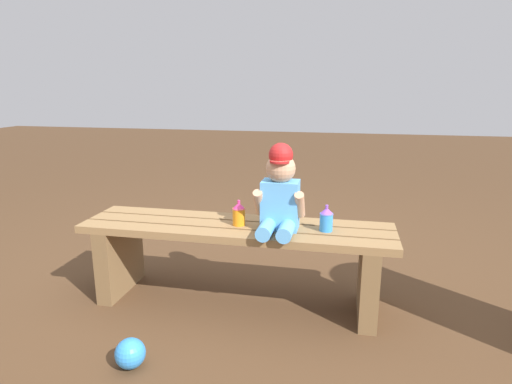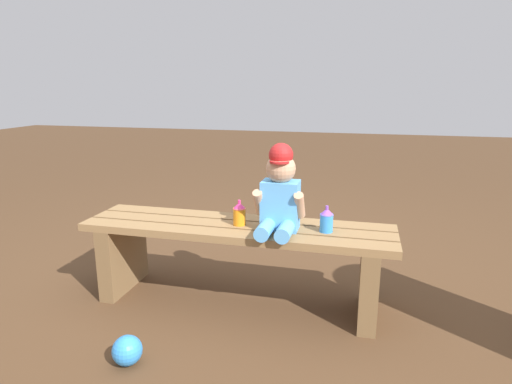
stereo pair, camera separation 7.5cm
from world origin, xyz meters
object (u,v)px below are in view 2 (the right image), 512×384
object	(u,v)px
park_bench	(237,249)
toy_ball	(127,350)
child_figure	(280,193)
sippy_cup_left	(239,213)
sippy_cup_right	(327,220)

from	to	relation	value
park_bench	toy_ball	world-z (taller)	park_bench
child_figure	sippy_cup_left	xyz separation A→B (m)	(-0.20, 0.03, -0.12)
park_bench	sippy_cup_left	world-z (taller)	sippy_cup_left
child_figure	sippy_cup_left	distance (m)	0.24
toy_ball	sippy_cup_left	bearing A→B (deg)	63.73
park_bench	child_figure	world-z (taller)	child_figure
child_figure	sippy_cup_left	size ratio (longest dim) A/B	3.26
toy_ball	child_figure	bearing A→B (deg)	48.62
park_bench	toy_ball	distance (m)	0.69
sippy_cup_left	toy_ball	world-z (taller)	sippy_cup_left
sippy_cup_left	toy_ball	size ratio (longest dim) A/B	1.05
sippy_cup_left	park_bench	bearing A→B (deg)	160.32
park_bench	sippy_cup_left	bearing A→B (deg)	-19.68
toy_ball	sippy_cup_right	bearing A→B (deg)	39.80
sippy_cup_left	sippy_cup_right	bearing A→B (deg)	0.00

